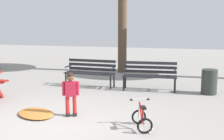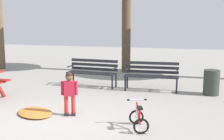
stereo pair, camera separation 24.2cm
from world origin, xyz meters
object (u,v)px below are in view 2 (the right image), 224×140
(park_bench_far_left, at_px, (93,70))
(trash_bin, at_px, (211,82))
(child_standing, at_px, (69,91))
(park_bench_left, at_px, (151,74))
(kids_bicycle, at_px, (139,119))

(park_bench_far_left, height_order, trash_bin, park_bench_far_left)
(park_bench_far_left, xyz_separation_m, child_standing, (0.55, -2.95, 0.05))
(park_bench_left, distance_m, kids_bicycle, 3.33)
(park_bench_far_left, distance_m, park_bench_left, 1.89)
(trash_bin, bearing_deg, park_bench_far_left, 178.06)
(park_bench_left, bearing_deg, child_standing, -114.77)
(park_bench_left, xyz_separation_m, child_standing, (-1.34, -2.90, 0.05))
(trash_bin, bearing_deg, child_standing, -137.12)
(park_bench_left, distance_m, child_standing, 3.20)
(park_bench_far_left, relative_size, kids_bicycle, 2.57)
(kids_bicycle, height_order, trash_bin, trash_bin)
(park_bench_far_left, height_order, child_standing, child_standing)
(park_bench_left, relative_size, kids_bicycle, 2.58)
(child_standing, distance_m, trash_bin, 4.17)
(park_bench_far_left, height_order, park_bench_left, same)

